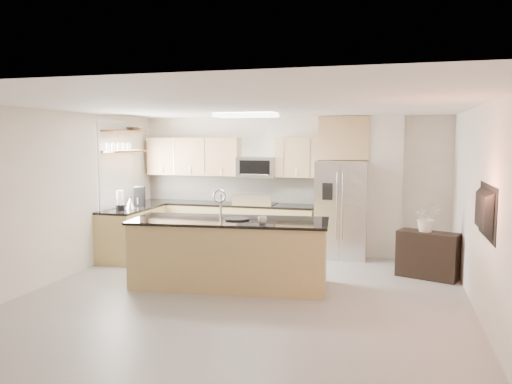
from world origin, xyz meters
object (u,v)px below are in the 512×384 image
(refrigerator, at_px, (342,209))
(kettle, at_px, (130,203))
(microwave, at_px, (257,167))
(bowl, at_px, (134,128))
(platter, at_px, (237,219))
(television, at_px, (479,211))
(cup, at_px, (262,220))
(coffee_maker, at_px, (139,196))
(blender, at_px, (120,202))
(flower_vase, at_px, (427,210))
(credenza, at_px, (428,255))
(island, at_px, (230,253))
(range, at_px, (256,227))

(refrigerator, xyz_separation_m, kettle, (-3.68, -1.15, 0.13))
(microwave, relative_size, bowl, 2.05)
(platter, xyz_separation_m, television, (3.16, -0.80, 0.34))
(cup, relative_size, bowl, 0.34)
(microwave, relative_size, coffee_maker, 2.15)
(blender, bearing_deg, flower_vase, 3.88)
(blender, relative_size, bowl, 0.95)
(blender, distance_m, flower_vase, 5.16)
(blender, relative_size, flower_vase, 0.52)
(microwave, distance_m, bowl, 2.48)
(microwave, relative_size, kettle, 3.23)
(microwave, xyz_separation_m, coffee_maker, (-2.09, -0.85, -0.54))
(cup, xyz_separation_m, kettle, (-2.82, 1.34, -0.02))
(coffee_maker, distance_m, television, 6.10)
(cup, bearing_deg, platter, 154.98)
(refrigerator, height_order, credenza, refrigerator)
(cup, distance_m, kettle, 3.12)
(microwave, bearing_deg, refrigerator, -5.86)
(kettle, xyz_separation_m, television, (5.54, -1.93, 0.33))
(credenza, distance_m, blender, 5.24)
(island, distance_m, blender, 2.55)
(bowl, height_order, flower_vase, bowl)
(platter, bearing_deg, island, -166.23)
(range, bearing_deg, microwave, 90.00)
(coffee_maker, bearing_deg, kettle, -81.47)
(island, height_order, bowl, bowl)
(coffee_maker, bearing_deg, blender, -88.43)
(platter, bearing_deg, coffee_maker, 146.89)
(kettle, height_order, flower_vase, flower_vase)
(range, distance_m, credenza, 3.31)
(microwave, height_order, credenza, microwave)
(range, relative_size, kettle, 4.85)
(range, relative_size, television, 1.06)
(refrigerator, distance_m, blender, 4.00)
(credenza, bearing_deg, television, -58.88)
(coffee_maker, bearing_deg, television, -23.13)
(cup, bearing_deg, range, 107.44)
(credenza, distance_m, coffee_maker, 5.27)
(blender, xyz_separation_m, flower_vase, (5.15, 0.35, -0.00))
(kettle, bearing_deg, refrigerator, 17.29)
(range, height_order, bowl, bowl)
(island, xyz_separation_m, blender, (-2.32, 0.89, 0.57))
(kettle, bearing_deg, bowl, 110.30)
(credenza, height_order, television, television)
(range, xyz_separation_m, kettle, (-2.02, -1.19, 0.55))
(flower_vase, bearing_deg, refrigerator, 143.12)
(island, relative_size, platter, 7.75)
(bowl, relative_size, television, 0.34)
(microwave, xyz_separation_m, cup, (0.79, -2.65, -0.59))
(refrigerator, relative_size, platter, 4.64)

